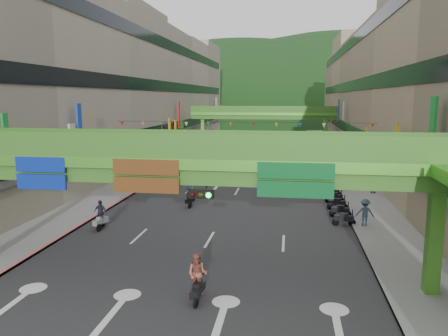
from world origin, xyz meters
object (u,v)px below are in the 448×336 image
car_silver (222,143)px  car_yellow (263,153)px  scooter_rider_mid (197,277)px  overpass_near (202,176)px  scooter_rider_near (190,194)px  pedestrian_red (344,181)px

car_silver → car_yellow: size_ratio=1.12×
scooter_rider_mid → car_silver: size_ratio=0.46×
overpass_near → scooter_rider_near: bearing=105.3°
overpass_near → scooter_rider_near: (-3.94, 14.43, -4.19)m
car_silver → pedestrian_red: pedestrian_red is taller
scooter_rider_near → car_silver: 42.59m
overpass_near → pedestrian_red: bearing=68.3°
scooter_rider_near → scooter_rider_mid: size_ratio=1.00×
car_silver → overpass_near: bearing=-86.9°
scooter_rider_near → car_silver: scooter_rider_near is taller
car_silver → pedestrian_red: bearing=-69.0°
scooter_rider_near → overpass_near: bearing=-74.7°
scooter_rider_near → car_yellow: 29.28m
overpass_near → scooter_rider_mid: overpass_near is taller
car_silver → car_yellow: bearing=-64.0°
overpass_near → pedestrian_red: overpass_near is taller
scooter_rider_near → car_silver: (-4.00, 42.40, -0.24)m
overpass_near → car_silver: bearing=97.9°
car_silver → pedestrian_red: (16.80, -34.59, 0.17)m
scooter_rider_mid → pedestrian_red: 25.34m
scooter_rider_mid → car_silver: 58.90m
scooter_rider_near → car_yellow: size_ratio=0.51×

